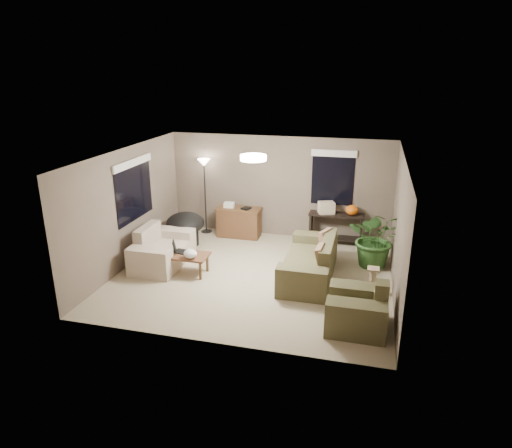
% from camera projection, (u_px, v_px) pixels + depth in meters
% --- Properties ---
extents(room_shell, '(5.50, 5.50, 5.50)m').
position_uv_depth(room_shell, '(253.00, 218.00, 8.98)').
color(room_shell, tan).
rests_on(room_shell, ground).
extents(main_sofa, '(0.95, 2.20, 0.85)m').
position_uv_depth(main_sofa, '(311.00, 264.00, 9.21)').
color(main_sofa, '#4B472D').
rests_on(main_sofa, ground).
extents(throw_pillows, '(0.39, 1.38, 0.47)m').
position_uv_depth(throw_pillows, '(325.00, 249.00, 9.04)').
color(throw_pillows, '#8C7251').
rests_on(throw_pillows, main_sofa).
extents(loveseat, '(0.90, 1.60, 0.85)m').
position_uv_depth(loveseat, '(162.00, 251.00, 9.82)').
color(loveseat, beige).
rests_on(loveseat, ground).
extents(armchair, '(0.95, 1.00, 0.85)m').
position_uv_depth(armchair, '(358.00, 311.00, 7.44)').
color(armchair, '#48462B').
rests_on(armchair, ground).
extents(coffee_table, '(1.00, 0.55, 0.42)m').
position_uv_depth(coffee_table, '(184.00, 257.00, 9.37)').
color(coffee_table, brown).
rests_on(coffee_table, ground).
extents(laptop, '(0.42, 0.31, 0.24)m').
position_uv_depth(laptop, '(178.00, 249.00, 9.46)').
color(laptop, black).
rests_on(laptop, coffee_table).
extents(plastic_bag, '(0.28, 0.26, 0.19)m').
position_uv_depth(plastic_bag, '(190.00, 254.00, 9.14)').
color(plastic_bag, white).
rests_on(plastic_bag, coffee_table).
extents(desk, '(1.10, 0.50, 0.75)m').
position_uv_depth(desk, '(239.00, 222.00, 11.41)').
color(desk, brown).
rests_on(desk, ground).
extents(desk_papers, '(0.71, 0.30, 0.12)m').
position_uv_depth(desk_papers, '(233.00, 206.00, 11.30)').
color(desk_papers, silver).
rests_on(desk_papers, desk).
extents(console_table, '(1.30, 0.40, 0.75)m').
position_uv_depth(console_table, '(336.00, 226.00, 10.94)').
color(console_table, black).
rests_on(console_table, ground).
extents(pumpkin, '(0.31, 0.31, 0.24)m').
position_uv_depth(pumpkin, '(352.00, 210.00, 10.72)').
color(pumpkin, orange).
rests_on(pumpkin, console_table).
extents(cardboard_box, '(0.44, 0.39, 0.27)m').
position_uv_depth(cardboard_box, '(326.00, 208.00, 10.85)').
color(cardboard_box, beige).
rests_on(cardboard_box, console_table).
extents(papasan_chair, '(1.00, 1.00, 0.80)m').
position_uv_depth(papasan_chair, '(186.00, 226.00, 10.85)').
color(papasan_chair, black).
rests_on(papasan_chair, ground).
extents(floor_lamp, '(0.32, 0.32, 1.91)m').
position_uv_depth(floor_lamp, '(204.00, 171.00, 11.34)').
color(floor_lamp, black).
rests_on(floor_lamp, ground).
extents(ceiling_fixture, '(0.50, 0.50, 0.10)m').
position_uv_depth(ceiling_fixture, '(253.00, 158.00, 8.59)').
color(ceiling_fixture, white).
rests_on(ceiling_fixture, room_shell).
extents(houseplant, '(1.15, 1.28, 1.00)m').
position_uv_depth(houseplant, '(376.00, 244.00, 9.66)').
color(houseplant, '#2D5923').
rests_on(houseplant, ground).
extents(cat_scratching_post, '(0.32, 0.32, 0.50)m').
position_uv_depth(cat_scratching_post, '(372.00, 282.00, 8.61)').
color(cat_scratching_post, tan).
rests_on(cat_scratching_post, ground).
extents(window_left, '(0.05, 1.56, 1.33)m').
position_uv_depth(window_left, '(133.00, 180.00, 9.72)').
color(window_left, black).
rests_on(window_left, room_shell).
extents(window_back, '(1.06, 0.05, 1.33)m').
position_uv_depth(window_back, '(333.00, 169.00, 10.76)').
color(window_back, black).
rests_on(window_back, room_shell).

